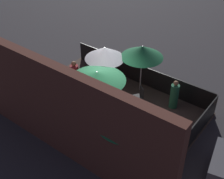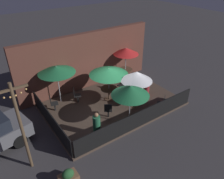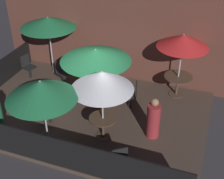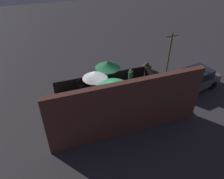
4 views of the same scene
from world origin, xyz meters
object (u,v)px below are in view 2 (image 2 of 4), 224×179
dining_table_0 (125,71)px  dining_table_2 (109,91)px  patio_umbrella_3 (56,69)px  patio_chair_4 (122,84)px  patio_umbrella_1 (137,76)px  patio_chair_2 (76,95)px  patio_umbrella_2 (109,71)px  patio_chair_1 (162,103)px  patron_1 (146,87)px  light_post (21,125)px  patio_chair_0 (53,103)px  planter_box (69,178)px  dining_table_1 (135,98)px  patron_0 (97,125)px  patio_umbrella_4 (130,90)px  patio_chair_3 (108,110)px  patio_umbrella_0 (126,51)px

dining_table_0 → dining_table_2: (-2.42, -1.53, 0.01)m
patio_umbrella_3 → patio_chair_4: bearing=-18.6°
patio_umbrella_1 → patio_chair_2: 3.71m
patio_umbrella_1 → patio_chair_4: bearing=77.8°
patio_umbrella_2 → dining_table_0: (2.42, 1.53, -1.27)m
patio_chair_1 → patio_chair_2: patio_chair_1 is taller
patio_umbrella_3 → patron_1: (4.62, -2.38, -1.50)m
patio_chair_1 → light_post: light_post is taller
dining_table_2 → patio_chair_1: (1.67, -2.67, -0.07)m
patio_chair_0 → planter_box: (-1.31, -4.68, -0.27)m
dining_table_1 → patron_0: size_ratio=0.61×
patio_chair_2 → patio_chair_1: bearing=-20.1°
patio_umbrella_4 → light_post: (-4.93, 0.28, 0.11)m
patio_chair_4 → planter_box: bearing=24.6°
dining_table_2 → patio_chair_4: size_ratio=1.02×
dining_table_1 → dining_table_2: bearing=118.3°
dining_table_0 → planter_box: size_ratio=1.24×
patio_umbrella_1 → patio_chair_3: bearing=179.4°
patio_umbrella_0 → dining_table_1: 3.74m
patio_umbrella_1 → dining_table_2: bearing=118.3°
patio_umbrella_2 → light_post: 5.82m
patio_umbrella_0 → dining_table_2: bearing=-147.7°
patio_chair_0 → patio_umbrella_2: bearing=0.0°
dining_table_1 → light_post: light_post is taller
dining_table_0 → patio_chair_3: 4.57m
patio_umbrella_1 → dining_table_0: bearing=61.5°
dining_table_2 → patio_chair_1: patio_chair_1 is taller
patio_chair_1 → patio_umbrella_2: bearing=-4.3°
patio_umbrella_3 → patio_chair_0: size_ratio=2.48×
dining_table_1 → light_post: bearing=-173.3°
patio_umbrella_4 → planter_box: patio_umbrella_4 is taller
patio_chair_3 → patio_chair_4: patio_chair_4 is taller
patio_umbrella_1 → patio_chair_1: (0.88, -1.19, -1.41)m
patio_chair_0 → planter_box: patio_chair_0 is taller
dining_table_2 → patio_chair_0: 3.27m
patio_chair_1 → light_post: size_ratio=0.24×
patron_0 → patron_1: 4.59m
patio_umbrella_0 → patron_1: bearing=-96.6°
patio_umbrella_4 → patio_umbrella_2: bearing=79.8°
planter_box → light_post: 2.67m
patio_chair_1 → patio_chair_3: (-2.71, 1.21, -0.03)m
patio_umbrella_1 → planter_box: (-5.27, -2.42, -1.71)m
dining_table_2 → light_post: size_ratio=0.25×
dining_table_2 → light_post: 6.00m
patio_chair_4 → patio_umbrella_2: bearing=-0.0°
patio_umbrella_0 → dining_table_2: 3.22m
patio_umbrella_2 → patio_umbrella_3: patio_umbrella_3 is taller
dining_table_1 → patio_chair_3: (-1.83, 0.02, -0.05)m
patio_chair_1 → patron_1: 1.81m
patio_umbrella_2 → patron_0: bearing=-134.6°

